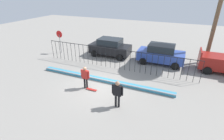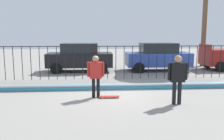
# 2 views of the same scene
# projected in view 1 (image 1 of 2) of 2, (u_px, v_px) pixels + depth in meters

# --- Properties ---
(ground_plane) EXTENTS (60.00, 60.00, 0.00)m
(ground_plane) POSITION_uv_depth(u_px,v_px,m) (97.00, 87.00, 12.51)
(ground_plane) COLOR gray
(bowl_coping_ledge) EXTENTS (11.00, 0.41, 0.27)m
(bowl_coping_ledge) POSITION_uv_depth(u_px,v_px,m) (103.00, 80.00, 13.22)
(bowl_coping_ledge) COLOR teal
(bowl_coping_ledge) RESTS_ON ground
(perimeter_fence) EXTENTS (14.04, 0.04, 1.85)m
(perimeter_fence) POSITION_uv_depth(u_px,v_px,m) (115.00, 57.00, 14.92)
(perimeter_fence) COLOR black
(perimeter_fence) RESTS_ON ground
(skateboarder) EXTENTS (0.68, 0.25, 1.68)m
(skateboarder) POSITION_uv_depth(u_px,v_px,m) (85.00, 76.00, 11.93)
(skateboarder) COLOR black
(skateboarder) RESTS_ON ground
(skateboard) EXTENTS (0.80, 0.20, 0.07)m
(skateboard) POSITION_uv_depth(u_px,v_px,m) (91.00, 89.00, 12.04)
(skateboard) COLOR #A51E19
(skateboard) RESTS_ON ground
(camera_operator) EXTENTS (0.72, 0.27, 1.78)m
(camera_operator) POSITION_uv_depth(u_px,v_px,m) (117.00, 92.00, 9.93)
(camera_operator) COLOR black
(camera_operator) RESTS_ON ground
(parked_car_black) EXTENTS (4.30, 2.12, 1.90)m
(parked_car_black) POSITION_uv_depth(u_px,v_px,m) (110.00, 47.00, 17.95)
(parked_car_black) COLOR black
(parked_car_black) RESTS_ON ground
(parked_car_blue) EXTENTS (4.30, 2.12, 1.90)m
(parked_car_blue) POSITION_uv_depth(u_px,v_px,m) (161.00, 54.00, 16.03)
(parked_car_blue) COLOR #2D479E
(parked_car_blue) RESTS_ON ground
(stop_sign) EXTENTS (0.76, 0.07, 2.50)m
(stop_sign) POSITION_uv_depth(u_px,v_px,m) (60.00, 39.00, 18.57)
(stop_sign) COLOR slate
(stop_sign) RESTS_ON ground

